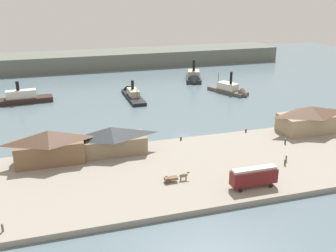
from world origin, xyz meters
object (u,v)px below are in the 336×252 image
object	(u,v)px
street_tram	(254,176)
pedestrian_by_tram	(2,228)
ferry_shed_east_terminal	(310,119)
ferry_mid_harbor	(232,90)
ferry_shed_west_terminal	(49,146)
mooring_post_east	(181,139)
ferry_moored_west	(132,94)
pedestrian_walking_east	(286,158)
ferry_shed_central_terminal	(111,140)
horse_cart	(176,177)
ferry_near_quay	(15,99)
pedestrian_at_waters_edge	(285,162)
ferry_approaching_west	(194,78)
mooring_post_west	(246,131)
pedestrian_near_east_shed	(285,141)

from	to	relation	value
street_tram	pedestrian_by_tram	bearing A→B (deg)	-178.07
ferry_shed_east_terminal	ferry_mid_harbor	world-z (taller)	ferry_mid_harbor
ferry_shed_west_terminal	mooring_post_east	bearing A→B (deg)	6.91
mooring_post_east	ferry_moored_west	distance (m)	52.26
pedestrian_walking_east	ferry_shed_central_terminal	bearing A→B (deg)	156.75
ferry_shed_central_terminal	ferry_moored_west	world-z (taller)	ferry_shed_central_terminal
pedestrian_walking_east	pedestrian_by_tram	xyz separation A→B (m)	(-63.33, -10.90, -0.01)
horse_cart	mooring_post_east	xyz separation A→B (m)	(8.63, 22.36, -0.48)
pedestrian_walking_east	ferry_near_quay	size ratio (longest dim) A/B	0.07
ferry_shed_central_terminal	ferry_shed_east_terminal	xyz separation A→B (m)	(57.83, -0.80, 0.28)
street_tram	ferry_moored_west	size ratio (longest dim) A/B	0.41
ferry_shed_west_terminal	pedestrian_at_waters_edge	distance (m)	56.46
pedestrian_walking_east	pedestrian_by_tram	size ratio (longest dim) A/B	1.01
pedestrian_at_waters_edge	mooring_post_east	bearing A→B (deg)	130.22
ferry_approaching_west	ferry_moored_west	xyz separation A→B (m)	(-32.48, -17.11, -0.51)
street_tram	ferry_moored_west	bearing A→B (deg)	96.61
pedestrian_by_tram	mooring_post_east	bearing A→B (deg)	35.90
ferry_mid_harbor	ferry_near_quay	xyz separation A→B (m)	(-83.66, 10.38, 0.16)
pedestrian_at_waters_edge	ferry_approaching_west	world-z (taller)	ferry_approaching_west
ferry_shed_west_terminal	mooring_post_west	bearing A→B (deg)	4.78
ferry_shed_central_terminal	street_tram	bearing A→B (deg)	-45.45
ferry_shed_central_terminal	ferry_shed_west_terminal	bearing A→B (deg)	-176.08
horse_cart	pedestrian_at_waters_edge	world-z (taller)	horse_cart
pedestrian_walking_east	pedestrian_near_east_shed	distance (m)	11.26
horse_cart	pedestrian_near_east_shed	bearing A→B (deg)	18.52
street_tram	ferry_near_quay	size ratio (longest dim) A/B	0.41
ferry_shed_east_terminal	horse_cart	xyz separation A→B (m)	(-46.73, -18.38, -2.92)
ferry_near_quay	pedestrian_near_east_shed	bearing A→B (deg)	-42.01
ferry_shed_west_terminal	ferry_mid_harbor	size ratio (longest dim) A/B	0.83
ferry_shed_west_terminal	pedestrian_by_tram	bearing A→B (deg)	-107.32
ferry_shed_west_terminal	mooring_post_west	world-z (taller)	ferry_shed_west_terminal
horse_cart	ferry_near_quay	xyz separation A→B (m)	(-38.33, 77.41, -0.56)
pedestrian_by_tram	mooring_post_west	world-z (taller)	pedestrian_by_tram
pedestrian_by_tram	pedestrian_near_east_shed	size ratio (longest dim) A/B	0.97
street_tram	ferry_shed_west_terminal	bearing A→B (deg)	148.23
street_tram	pedestrian_near_east_shed	bearing A→B (deg)	43.54
horse_cart	ferry_near_quay	bearing A→B (deg)	116.34
pedestrian_walking_east	mooring_post_east	world-z (taller)	pedestrian_walking_east
ferry_mid_harbor	ferry_shed_central_terminal	bearing A→B (deg)	-139.70
pedestrian_near_east_shed	mooring_post_east	size ratio (longest dim) A/B	1.87
street_tram	mooring_post_east	size ratio (longest dim) A/B	11.24
ferry_mid_harbor	ferry_near_quay	size ratio (longest dim) A/B	0.80
ferry_shed_east_terminal	ferry_mid_harbor	xyz separation A→B (m)	(-1.40, 48.66, -3.64)
horse_cart	pedestrian_near_east_shed	world-z (taller)	horse_cart
pedestrian_walking_east	ferry_moored_west	world-z (taller)	ferry_moored_west
mooring_post_east	ferry_approaching_west	bearing A→B (deg)	67.09
mooring_post_east	street_tram	bearing A→B (deg)	-78.06
ferry_shed_central_terminal	ferry_shed_east_terminal	world-z (taller)	ferry_shed_east_terminal
pedestrian_by_tram	ferry_mid_harbor	world-z (taller)	ferry_mid_harbor
pedestrian_by_tram	ferry_mid_harbor	xyz separation A→B (m)	(79.83, 75.91, -0.53)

